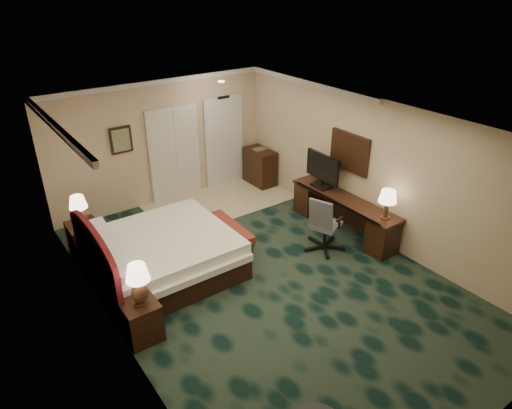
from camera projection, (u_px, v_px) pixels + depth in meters
floor at (265, 278)px, 7.76m from camera, size 5.00×7.50×0.00m
ceiling at (266, 124)px, 6.52m from camera, size 5.00×7.50×0.00m
wall_back at (162, 143)px, 9.85m from camera, size 5.00×0.00×2.70m
wall_front at (496, 353)px, 4.43m from camera, size 5.00×0.00×2.70m
wall_left at (109, 260)px, 5.85m from camera, size 0.00×7.50×2.70m
wall_right at (374, 171)px, 8.44m from camera, size 0.00×7.50×2.70m
crown_molding at (266, 128)px, 6.55m from camera, size 5.00×7.50×0.10m
tile_patch at (220, 201)px, 10.32m from camera, size 3.20×1.70×0.01m
headboard at (97, 264)px, 6.90m from camera, size 0.12×2.00×1.40m
entry_door at (224, 142)px, 10.77m from camera, size 1.02×0.06×2.18m
closet_doors at (174, 154)px, 10.09m from camera, size 1.20×0.06×2.10m
wall_art at (121, 140)px, 9.24m from camera, size 0.45×0.06×0.55m
wall_mirror at (350, 152)px, 8.76m from camera, size 0.05×0.95×0.75m
bed at (164, 255)px, 7.75m from camera, size 2.22×2.06×0.70m
nightstand_near at (141, 320)px, 6.39m from camera, size 0.48×0.55×0.60m
nightstand_far at (85, 240)px, 8.23m from camera, size 0.52×0.59×0.65m
lamp_near at (139, 284)px, 6.11m from camera, size 0.40×0.40×0.62m
lamp_far at (79, 211)px, 7.91m from camera, size 0.34×0.34×0.58m
bed_bench at (227, 235)px, 8.58m from camera, size 0.49×1.29×0.43m
desk at (343, 215)px, 9.02m from camera, size 0.54×2.51×0.72m
tv at (322, 171)px, 9.16m from camera, size 0.11×0.91×0.70m
desk_lamp at (387, 204)px, 8.00m from camera, size 0.36×0.36×0.56m
desk_chair at (326, 222)px, 8.34m from camera, size 0.82×0.79×1.11m
minibar at (260, 167)px, 11.02m from camera, size 0.46×0.82×0.87m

